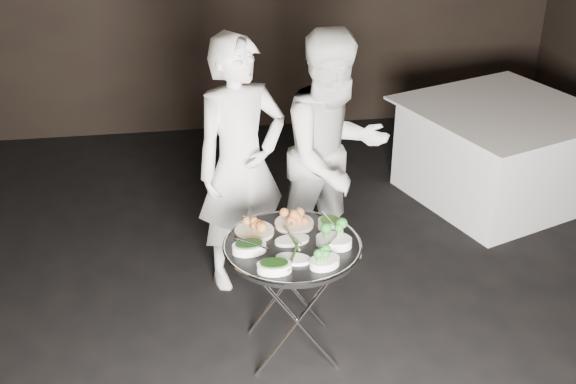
{
  "coord_description": "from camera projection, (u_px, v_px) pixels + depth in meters",
  "views": [
    {
      "loc": [
        -0.53,
        -3.07,
        2.74
      ],
      "look_at": [
        -0.02,
        0.28,
        0.95
      ],
      "focal_mm": 45.0,
      "sensor_mm": 36.0,
      "label": 1
    }
  ],
  "objects": [
    {
      "name": "asparagus_plate_b",
      "position": [
        293.0,
        258.0,
        3.67
      ],
      "size": [
        0.21,
        0.16,
        0.04
      ],
      "rotation": [
        0.0,
        0.0,
        -0.34
      ],
      "color": "white",
      "rests_on": "serving_tray"
    },
    {
      "name": "potato_plate_b",
      "position": [
        294.0,
        220.0,
        3.98
      ],
      "size": [
        0.23,
        0.23,
        0.08
      ],
      "rotation": [
        0.0,
        0.0,
        0.43
      ],
      "color": "beige",
      "rests_on": "serving_tray"
    },
    {
      "name": "broccoli_bowl_b",
      "position": [
        325.0,
        261.0,
        3.63
      ],
      "size": [
        0.19,
        0.17,
        0.07
      ],
      "rotation": [
        0.0,
        0.0,
        0.36
      ],
      "color": "white",
      "rests_on": "serving_tray"
    },
    {
      "name": "tray_stand",
      "position": [
        292.0,
        294.0,
        3.97
      ],
      "size": [
        0.47,
        0.4,
        0.7
      ],
      "rotation": [
        0.0,
        0.0,
        0.1
      ],
      "color": "silver",
      "rests_on": "floor"
    },
    {
      "name": "spinach_bowl_a",
      "position": [
        249.0,
        246.0,
        3.74
      ],
      "size": [
        0.19,
        0.13,
        0.07
      ],
      "rotation": [
        0.0,
        0.0,
        0.09
      ],
      "color": "white",
      "rests_on": "serving_tray"
    },
    {
      "name": "dining_table",
      "position": [
        499.0,
        153.0,
        5.64
      ],
      "size": [
        1.32,
        1.32,
        0.75
      ],
      "rotation": [
        0.0,
        0.0,
        0.35
      ],
      "color": "white",
      "rests_on": "floor"
    },
    {
      "name": "spinach_bowl_b",
      "position": [
        274.0,
        266.0,
        3.58
      ],
      "size": [
        0.18,
        0.13,
        0.07
      ],
      "rotation": [
        0.0,
        0.0,
        -0.08
      ],
      "color": "white",
      "rests_on": "serving_tray"
    },
    {
      "name": "waiter_left",
      "position": [
        241.0,
        165.0,
        4.42
      ],
      "size": [
        0.7,
        0.58,
        1.65
      ],
      "primitive_type": "imported",
      "rotation": [
        0.0,
        0.0,
        0.37
      ],
      "color": "white",
      "rests_on": "floor"
    },
    {
      "name": "greens_bowl",
      "position": [
        330.0,
        222.0,
        3.96
      ],
      "size": [
        0.13,
        0.13,
        0.08
      ],
      "rotation": [
        0.0,
        0.0,
        0.01
      ],
      "color": "white",
      "rests_on": "serving_tray"
    },
    {
      "name": "potato_plate_a",
      "position": [
        254.0,
        227.0,
        3.91
      ],
      "size": [
        0.22,
        0.22,
        0.08
      ],
      "rotation": [
        0.0,
        0.0,
        -0.35
      ],
      "color": "beige",
      "rests_on": "serving_tray"
    },
    {
      "name": "waiter_right",
      "position": [
        334.0,
        156.0,
        4.54
      ],
      "size": [
        0.97,
        0.88,
        1.64
      ],
      "primitive_type": "imported",
      "rotation": [
        0.0,
        0.0,
        0.39
      ],
      "color": "white",
      "rests_on": "floor"
    },
    {
      "name": "serving_tray",
      "position": [
        292.0,
        246.0,
        3.82
      ],
      "size": [
        0.74,
        0.74,
        0.04
      ],
      "color": "black",
      "rests_on": "tray_stand"
    },
    {
      "name": "broccoli_bowl_a",
      "position": [
        334.0,
        240.0,
        3.79
      ],
      "size": [
        0.23,
        0.2,
        0.08
      ],
      "rotation": [
        0.0,
        0.0,
        -0.39
      ],
      "color": "white",
      "rests_on": "serving_tray"
    },
    {
      "name": "asparagus_plate_a",
      "position": [
        292.0,
        239.0,
        3.83
      ],
      "size": [
        0.2,
        0.13,
        0.04
      ],
      "rotation": [
        0.0,
        0.0,
        0.15
      ],
      "color": "white",
      "rests_on": "serving_tray"
    },
    {
      "name": "floor",
      "position": [
        299.0,
        368.0,
        4.05
      ],
      "size": [
        6.0,
        7.0,
        0.05
      ],
      "primitive_type": "cube",
      "color": "black",
      "rests_on": "ground"
    },
    {
      "name": "serving_utensils",
      "position": [
        293.0,
        229.0,
        3.86
      ],
      "size": [
        0.59,
        0.44,
        0.01
      ],
      "color": "silver",
      "rests_on": "serving_tray"
    }
  ]
}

